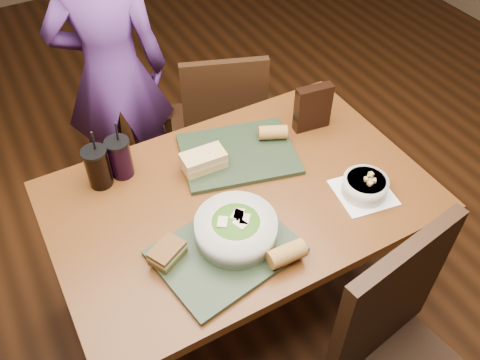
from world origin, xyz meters
The scene contains 15 objects.
ground centered at (0.00, 0.00, 0.00)m, with size 6.00×6.00×0.00m, color #381C0B.
dining_table centered at (0.00, 0.00, 0.66)m, with size 1.30×0.85×0.75m.
chair_far centered at (0.25, 0.68, 0.49)m, with size 0.49×0.50×0.89m.
diner centered at (-0.14, 0.97, 0.72)m, with size 0.53×0.35×1.44m, color #582C7A.
tray_near centered at (-0.16, -0.20, 0.76)m, with size 0.42×0.32×0.02m, color black.
tray_far centered at (0.09, 0.18, 0.76)m, with size 0.42×0.32×0.02m, color black.
salad_bowl centered at (-0.11, -0.17, 0.81)m, with size 0.26×0.26×0.09m.
soup_bowl centered at (0.38, -0.21, 0.79)m, with size 0.22×0.22×0.08m.
sandwich_near centered at (-0.33, -0.14, 0.79)m, with size 0.13×0.11×0.05m.
sandwich_far centered at (-0.06, 0.17, 0.80)m, with size 0.16×0.09×0.06m.
baguette_near centered at (-0.02, -0.32, 0.80)m, with size 0.06×0.06×0.12m, color #AD7533.
baguette_far centered at (0.25, 0.18, 0.79)m, with size 0.05×0.05×0.11m, color #AD7533.
cup_cola centered at (-0.41, 0.29, 0.83)m, with size 0.09×0.09×0.24m.
cup_berry centered at (-0.32, 0.30, 0.83)m, with size 0.09×0.09×0.24m.
chip_bag centered at (0.43, 0.19, 0.84)m, with size 0.14×0.04×0.19m, color black.
Camera 1 is at (-0.59, -1.06, 2.05)m, focal length 38.00 mm.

